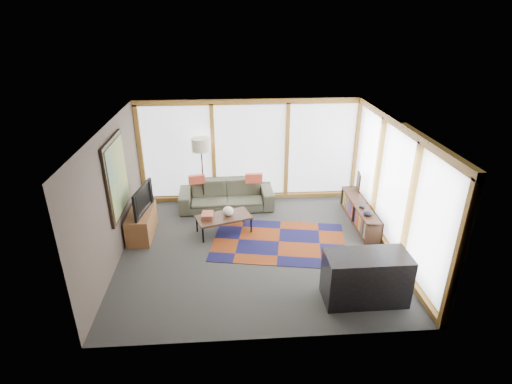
{
  "coord_description": "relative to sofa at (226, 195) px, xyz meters",
  "views": [
    {
      "loc": [
        -0.52,
        -7.01,
        4.48
      ],
      "look_at": [
        0.0,
        0.4,
        1.1
      ],
      "focal_mm": 28.0,
      "sensor_mm": 36.0,
      "label": 1
    }
  ],
  "objects": [
    {
      "name": "television",
      "position": [
        -1.83,
        -1.23,
        0.53
      ],
      "size": [
        0.3,
        1.02,
        0.58
      ],
      "primitive_type": "imported",
      "rotation": [
        0.0,
        0.0,
        1.4
      ],
      "color": "black",
      "rests_on": "tv_console"
    },
    {
      "name": "rug",
      "position": [
        1.1,
        -1.73,
        -0.33
      ],
      "size": [
        3.04,
        2.23,
        0.01
      ],
      "primitive_type": "cube",
      "rotation": [
        0.0,
        0.0,
        -0.17
      ],
      "color": "maroon",
      "rests_on": "ground"
    },
    {
      "name": "shelf_picture",
      "position": [
        3.2,
        -0.28,
        0.38
      ],
      "size": [
        0.1,
        0.34,
        0.45
      ],
      "primitive_type": "cube",
      "rotation": [
        0.0,
        0.0,
        -0.16
      ],
      "color": "black",
      "rests_on": "bookshelf"
    },
    {
      "name": "pillow_right",
      "position": [
        0.68,
        -0.03,
        0.45
      ],
      "size": [
        0.42,
        0.13,
        0.23
      ],
      "primitive_type": "cube",
      "rotation": [
        0.0,
        0.0,
        0.02
      ],
      "color": "#D0482F",
      "rests_on": "sofa"
    },
    {
      "name": "vase",
      "position": [
        0.04,
        -1.18,
        0.16
      ],
      "size": [
        0.27,
        0.27,
        0.21
      ],
      "primitive_type": "ellipsoid",
      "rotation": [
        0.0,
        0.0,
        -0.14
      ],
      "color": "beige",
      "rests_on": "coffee_table"
    },
    {
      "name": "sofa",
      "position": [
        0.0,
        0.0,
        0.0
      ],
      "size": [
        2.32,
        0.97,
        0.67
      ],
      "primitive_type": "imported",
      "rotation": [
        0.0,
        0.0,
        0.03
      ],
      "color": "#353A2B",
      "rests_on": "ground"
    },
    {
      "name": "bowl_a",
      "position": [
        3.03,
        -1.58,
        0.21
      ],
      "size": [
        0.23,
        0.23,
        0.11
      ],
      "primitive_type": "ellipsoid",
      "rotation": [
        0.0,
        0.0,
        0.09
      ],
      "color": "black",
      "rests_on": "bookshelf"
    },
    {
      "name": "bookshelf",
      "position": [
        3.06,
        -1.02,
        -0.09
      ],
      "size": [
        0.36,
        1.97,
        0.49
      ],
      "primitive_type": null,
      "color": "black",
      "rests_on": "ground"
    },
    {
      "name": "tv_console",
      "position": [
        -1.83,
        -1.22,
        -0.05
      ],
      "size": [
        0.48,
        1.15,
        0.58
      ],
      "primitive_type": "cube",
      "color": "brown",
      "rests_on": "ground"
    },
    {
      "name": "room_envelope",
      "position": [
        1.12,
        -1.39,
        1.21
      ],
      "size": [
        5.52,
        5.02,
        2.62
      ],
      "color": "#483F35",
      "rests_on": "ground"
    },
    {
      "name": "book_stack",
      "position": [
        -0.41,
        -1.25,
        0.11
      ],
      "size": [
        0.27,
        0.32,
        0.1
      ],
      "primitive_type": "cube",
      "rotation": [
        0.0,
        0.0,
        -0.07
      ],
      "color": "brown",
      "rests_on": "coffee_table"
    },
    {
      "name": "floor_lamp",
      "position": [
        -0.56,
        0.1,
        0.55
      ],
      "size": [
        0.45,
        0.45,
        1.77
      ],
      "primitive_type": null,
      "color": "black",
      "rests_on": "ground"
    },
    {
      "name": "bowl_b",
      "position": [
        3.01,
        -1.23,
        0.19
      ],
      "size": [
        0.18,
        0.18,
        0.07
      ],
      "primitive_type": "ellipsoid",
      "rotation": [
        0.0,
        0.0,
        0.25
      ],
      "color": "black",
      "rests_on": "bookshelf"
    },
    {
      "name": "pillow_left",
      "position": [
        -0.7,
        0.0,
        0.44
      ],
      "size": [
        0.4,
        0.2,
        0.21
      ],
      "primitive_type": "cube",
      "rotation": [
        0.0,
        0.0,
        0.23
      ],
      "color": "#D0482F",
      "rests_on": "sofa"
    },
    {
      "name": "ground",
      "position": [
        0.63,
        -1.95,
        -0.33
      ],
      "size": [
        5.5,
        5.5,
        0.0
      ],
      "primitive_type": "plane",
      "color": "#2A2A28",
      "rests_on": "ground"
    },
    {
      "name": "coffee_table",
      "position": [
        -0.06,
        -1.23,
        -0.14
      ],
      "size": [
        1.29,
        0.92,
        0.39
      ],
      "primitive_type": null,
      "rotation": [
        0.0,
        0.0,
        0.32
      ],
      "color": "black",
      "rests_on": "ground"
    },
    {
      "name": "bar_counter",
      "position": [
        2.31,
        -3.66,
        0.1
      ],
      "size": [
        1.38,
        0.66,
        0.87
      ],
      "primitive_type": "cube",
      "rotation": [
        0.0,
        0.0,
        0.01
      ],
      "color": "black",
      "rests_on": "ground"
    }
  ]
}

